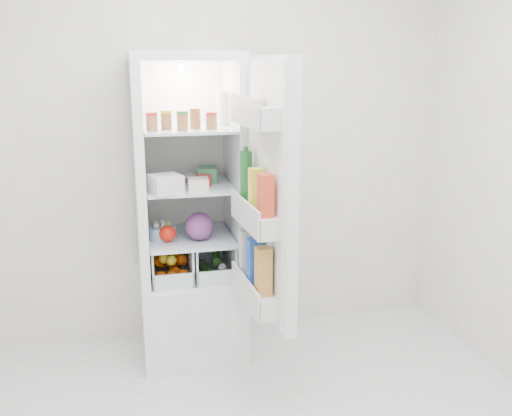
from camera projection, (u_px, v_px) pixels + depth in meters
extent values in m
cube|color=beige|center=(214.00, 135.00, 3.57)|extent=(3.00, 0.02, 2.60)
cube|color=silver|center=(192.00, 312.00, 3.51)|extent=(0.60, 0.60, 0.50)
cube|color=silver|center=(184.00, 56.00, 3.13)|extent=(0.60, 0.60, 0.05)
cube|color=silver|center=(183.00, 164.00, 3.55)|extent=(0.60, 0.05, 1.25)
cube|color=silver|center=(139.00, 174.00, 3.23)|extent=(0.05, 0.60, 1.25)
cube|color=silver|center=(234.00, 170.00, 3.35)|extent=(0.05, 0.60, 1.25)
cube|color=white|center=(183.00, 165.00, 3.52)|extent=(0.50, 0.01, 1.25)
sphere|color=white|center=(181.00, 68.00, 3.35)|extent=(0.05, 0.05, 0.05)
cube|color=silver|center=(190.00, 237.00, 3.36)|extent=(0.49, 0.53, 0.01)
cube|color=silver|center=(189.00, 186.00, 3.29)|extent=(0.49, 0.53, 0.02)
cube|color=silver|center=(187.00, 129.00, 3.21)|extent=(0.49, 0.53, 0.02)
cylinder|color=#B21919|center=(152.00, 123.00, 3.02)|extent=(0.06, 0.06, 0.08)
cylinder|color=gold|center=(166.00, 122.00, 3.09)|extent=(0.06, 0.06, 0.08)
cylinder|color=#267226|center=(183.00, 123.00, 3.03)|extent=(0.06, 0.06, 0.08)
cylinder|color=brown|center=(195.00, 121.00, 3.14)|extent=(0.06, 0.06, 0.08)
cylinder|color=#B21919|center=(211.00, 122.00, 3.09)|extent=(0.06, 0.06, 0.08)
cylinder|color=silver|center=(222.00, 108.00, 3.29)|extent=(0.06, 0.06, 0.20)
cube|color=silver|center=(165.00, 184.00, 3.06)|extent=(0.20, 0.20, 0.10)
cube|color=silver|center=(198.00, 184.00, 3.15)|extent=(0.12, 0.12, 0.06)
cylinder|color=red|center=(203.00, 180.00, 3.27)|extent=(0.10, 0.10, 0.06)
cube|color=white|center=(183.00, 180.00, 3.32)|extent=(0.20, 0.18, 0.04)
cube|color=#387C4E|center=(207.00, 174.00, 3.36)|extent=(0.13, 0.17, 0.09)
sphere|color=#501E59|center=(199.00, 226.00, 3.27)|extent=(0.16, 0.16, 0.16)
sphere|color=red|center=(167.00, 233.00, 3.24)|extent=(0.10, 0.10, 0.10)
cylinder|color=#95B9DF|center=(162.00, 233.00, 3.31)|extent=(0.20, 0.20, 0.07)
sphere|color=#E2530B|center=(161.00, 277.00, 3.26)|extent=(0.07, 0.07, 0.07)
sphere|color=#E2530B|center=(172.00, 276.00, 3.27)|extent=(0.07, 0.07, 0.07)
sphere|color=#E2530B|center=(184.00, 275.00, 3.29)|extent=(0.07, 0.07, 0.07)
sphere|color=#E2530B|center=(159.00, 261.00, 3.36)|extent=(0.07, 0.07, 0.07)
sphere|color=#E2530B|center=(170.00, 260.00, 3.37)|extent=(0.07, 0.07, 0.07)
sphere|color=#E2530B|center=(181.00, 259.00, 3.39)|extent=(0.07, 0.07, 0.07)
sphere|color=#E2530B|center=(164.00, 263.00, 3.49)|extent=(0.07, 0.07, 0.07)
sphere|color=#E2530B|center=(175.00, 262.00, 3.51)|extent=(0.07, 0.07, 0.07)
sphere|color=#E2530B|center=(175.00, 272.00, 3.33)|extent=(0.07, 0.07, 0.07)
sphere|color=yellow|center=(164.00, 259.00, 3.30)|extent=(0.06, 0.06, 0.06)
sphere|color=yellow|center=(174.00, 252.00, 3.42)|extent=(0.06, 0.06, 0.06)
sphere|color=yellow|center=(171.00, 260.00, 3.27)|extent=(0.06, 0.06, 0.06)
cylinder|color=#22501A|center=(205.00, 268.00, 3.43)|extent=(0.09, 0.21, 0.05)
cylinder|color=#22501A|center=(216.00, 256.00, 3.48)|extent=(0.08, 0.21, 0.05)
sphere|color=white|center=(214.00, 274.00, 3.33)|extent=(0.05, 0.05, 0.05)
sphere|color=white|center=(222.00, 268.00, 3.35)|extent=(0.05, 0.05, 0.05)
cube|color=silver|center=(272.00, 191.00, 2.81)|extent=(0.10, 0.60, 1.30)
cube|color=white|center=(265.00, 192.00, 2.80)|extent=(0.04, 0.56, 1.26)
cube|color=silver|center=(256.00, 115.00, 2.69)|extent=(0.14, 0.51, 0.10)
cube|color=silver|center=(256.00, 217.00, 2.81)|extent=(0.14, 0.51, 0.10)
cube|color=silver|center=(256.00, 293.00, 2.91)|extent=(0.14, 0.51, 0.10)
sphere|color=#A07548|center=(262.00, 104.00, 2.56)|extent=(0.05, 0.05, 0.05)
sphere|color=#A07548|center=(257.00, 103.00, 2.64)|extent=(0.05, 0.05, 0.05)
sphere|color=#A07548|center=(252.00, 102.00, 2.71)|extent=(0.05, 0.05, 0.05)
cylinder|color=#175020|center=(246.00, 176.00, 2.91)|extent=(0.06, 0.06, 0.26)
cube|color=#F8F137|center=(256.00, 189.00, 2.75)|extent=(0.07, 0.07, 0.20)
cube|color=red|center=(266.00, 196.00, 2.61)|extent=(0.07, 0.07, 0.20)
cube|color=silver|center=(247.00, 252.00, 3.01)|extent=(0.07, 0.07, 0.24)
cube|color=blue|center=(255.00, 261.00, 2.87)|extent=(0.07, 0.07, 0.24)
cube|color=#CE8B3A|center=(263.00, 271.00, 2.73)|extent=(0.07, 0.07, 0.24)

